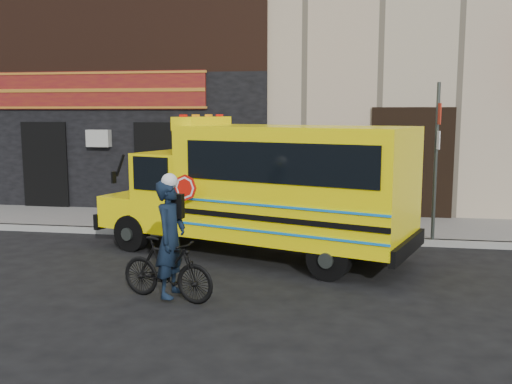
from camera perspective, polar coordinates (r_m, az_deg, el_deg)
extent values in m
plane|color=black|center=(11.25, -3.12, -7.59)|extent=(120.00, 120.00, 0.00)
cube|color=gray|center=(13.70, -0.71, -4.41)|extent=(40.00, 0.20, 0.15)
cube|color=slate|center=(15.15, 0.32, -3.21)|extent=(40.00, 3.00, 0.15)
cube|color=tan|center=(21.43, 3.25, 16.40)|extent=(20.00, 10.00, 12.00)
cube|color=black|center=(17.76, -15.07, 4.92)|extent=(10.00, 0.30, 4.00)
cube|color=#321A10|center=(17.93, -15.49, 16.16)|extent=(10.00, 0.28, 3.00)
cube|color=maroon|center=(17.59, -15.48, 9.77)|extent=(6.50, 0.12, 1.10)
cube|color=black|center=(18.50, -20.25, 2.49)|extent=(1.30, 0.10, 2.50)
cube|color=black|center=(17.00, -9.66, 2.42)|extent=(1.30, 0.10, 2.50)
cylinder|color=black|center=(12.79, -12.30, -4.01)|extent=(0.85, 0.52, 0.80)
cylinder|color=black|center=(14.25, -7.30, -2.66)|extent=(0.85, 0.52, 0.80)
cylinder|color=black|center=(10.44, 7.33, -6.62)|extent=(0.85, 0.52, 0.80)
cylinder|color=black|center=(12.18, 10.59, -4.56)|extent=(0.85, 0.52, 0.80)
cube|color=#FBE405|center=(13.71, -11.18, -1.47)|extent=(1.59, 2.22, 0.70)
cube|color=black|center=(14.11, -12.87, -2.29)|extent=(0.78, 1.98, 0.35)
cube|color=#FBE405|center=(12.97, -7.50, 0.31)|extent=(1.81, 2.38, 1.70)
cube|color=black|center=(13.26, -9.52, 2.18)|extent=(0.64, 1.72, 0.90)
cube|color=#FBE405|center=(11.49, 4.05, 0.98)|extent=(4.97, 3.54, 2.25)
cube|color=black|center=(10.95, 14.96, -5.33)|extent=(0.83, 2.12, 0.30)
cube|color=black|center=(10.40, 2.03, 2.91)|extent=(3.70, 1.30, 0.75)
cube|color=#FBE405|center=(12.51, -5.38, 6.86)|extent=(0.99, 1.68, 0.28)
cylinder|color=red|center=(11.28, -7.09, 0.44)|extent=(0.50, 0.20, 0.52)
cylinder|color=#39403C|center=(13.34, 17.51, 2.54)|extent=(0.08, 0.08, 3.67)
cube|color=red|center=(13.21, 17.81, 7.46)|extent=(0.06, 0.32, 0.46)
cube|color=white|center=(13.23, 17.71, 4.98)|extent=(0.06, 0.32, 0.40)
imported|color=black|center=(9.39, -8.89, -7.61)|extent=(1.77, 0.93, 1.02)
imported|color=black|center=(9.33, -8.53, -4.92)|extent=(0.53, 0.74, 1.90)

